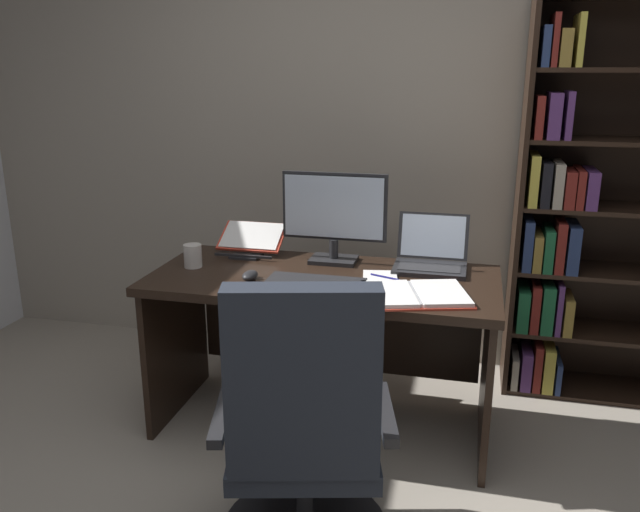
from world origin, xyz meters
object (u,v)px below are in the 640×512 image
at_px(desk, 327,313).
at_px(monitor, 334,217).
at_px(office_chair, 304,446).
at_px(keyboard, 316,282).
at_px(notepad, 380,279).
at_px(pen, 385,277).
at_px(laptop, 431,258).
at_px(reading_stand_with_book, 251,240).
at_px(coffee_mug, 193,256).
at_px(open_binder, 415,294).
at_px(bookshelf, 592,218).
at_px(computer_mouse, 250,275).

distance_m(desk, monitor, 0.46).
xyz_separation_m(office_chair, keyboard, (-0.14, 0.73, 0.32)).
height_order(monitor, notepad, monitor).
height_order(monitor, pen, monitor).
bearing_deg(laptop, office_chair, -106.48).
bearing_deg(office_chair, reading_stand_with_book, 102.75).
height_order(laptop, keyboard, laptop).
relative_size(office_chair, coffee_mug, 9.61).
bearing_deg(laptop, reading_stand_with_book, 176.92).
relative_size(office_chair, reading_stand_with_book, 3.20).
bearing_deg(open_binder, reading_stand_with_book, 135.98).
relative_size(desk, open_binder, 3.12).
bearing_deg(coffee_mug, pen, 1.27).
distance_m(laptop, coffee_mug, 1.11).
distance_m(bookshelf, reading_stand_with_book, 1.70).
bearing_deg(pen, coffee_mug, -178.73).
bearing_deg(coffee_mug, office_chair, -48.07).
xyz_separation_m(laptop, coffee_mug, (-1.08, -0.24, 0.00)).
height_order(keyboard, coffee_mug, coffee_mug).
height_order(office_chair, reading_stand_with_book, office_chair).
bearing_deg(desk, reading_stand_with_book, 154.83).
relative_size(reading_stand_with_book, open_binder, 0.65).
height_order(computer_mouse, open_binder, computer_mouse).
bearing_deg(monitor, office_chair, -82.76).
distance_m(office_chair, monitor, 1.22).
height_order(notepad, coffee_mug, coffee_mug).
distance_m(office_chair, notepad, 0.93).
bearing_deg(monitor, desk, -89.68).
bearing_deg(bookshelf, keyboard, -146.67).
xyz_separation_m(laptop, open_binder, (-0.03, -0.41, -0.04)).
relative_size(monitor, notepad, 2.39).
xyz_separation_m(monitor, computer_mouse, (-0.30, -0.36, -0.20)).
relative_size(open_binder, pen, 3.55).
bearing_deg(monitor, pen, -38.27).
height_order(monitor, computer_mouse, monitor).
distance_m(open_binder, notepad, 0.25).
bearing_deg(reading_stand_with_book, bookshelf, 13.32).
relative_size(monitor, coffee_mug, 4.63).
relative_size(bookshelf, keyboard, 4.70).
relative_size(desk, laptop, 4.71).
bearing_deg(laptop, bookshelf, 30.24).
bearing_deg(office_chair, notepad, 68.08).
relative_size(office_chair, open_binder, 2.09).
height_order(desk, coffee_mug, coffee_mug).
bearing_deg(open_binder, notepad, 116.21).
relative_size(monitor, pen, 3.58).
relative_size(office_chair, pen, 7.42).
distance_m(desk, reading_stand_with_book, 0.56).
relative_size(desk, computer_mouse, 14.94).
height_order(bookshelf, pen, bookshelf).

